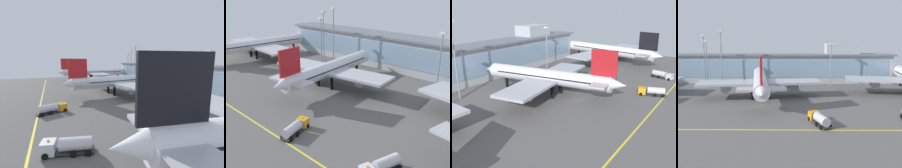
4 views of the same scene
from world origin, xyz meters
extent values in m
plane|color=#5B5956|center=(0.00, 0.00, 0.00)|extent=(180.00, 180.00, 0.00)
cube|color=yellow|center=(0.00, -22.00, 0.01)|extent=(144.00, 0.50, 0.01)
cube|color=#ADB2B7|center=(0.00, 46.93, 6.64)|extent=(115.73, 12.00, 13.29)
cube|color=#84A3BC|center=(0.00, 40.88, 7.31)|extent=(111.10, 0.20, 8.50)
cube|color=slate|center=(0.00, 46.93, 13.69)|extent=(118.73, 14.00, 0.80)
cube|color=#ADB2B7|center=(34.72, 48.93, 16.29)|extent=(16.00, 10.00, 6.00)
cylinder|color=black|center=(-4.06, 8.16, 2.00)|extent=(1.10, 1.10, 4.00)
cylinder|color=black|center=(1.87, 9.04, 2.00)|extent=(1.10, 1.10, 4.00)
cylinder|color=black|center=(-4.13, 28.88, 2.00)|extent=(1.10, 1.10, 4.00)
cylinder|color=silver|center=(-1.63, 12.13, 6.25)|extent=(11.54, 44.82, 5.00)
cone|color=silver|center=(-5.15, 35.65, 6.25)|extent=(5.36, 5.15, 4.75)
cone|color=silver|center=(1.93, -11.65, 6.62)|extent=(5.01, 6.06, 4.25)
cube|color=#84A3BC|center=(-4.66, 32.40, 7.12)|extent=(4.22, 4.01, 1.50)
cube|color=black|center=(-1.63, 12.13, 6.62)|extent=(10.53, 37.78, 0.40)
cube|color=#B7BAC1|center=(-1.63, 12.13, 5.62)|extent=(45.51, 17.15, 0.80)
cylinder|color=#999EA8|center=(-14.16, 11.87, 3.65)|extent=(4.32, 6.25, 3.50)
cylinder|color=#999EA8|center=(10.43, 15.55, 3.65)|extent=(4.32, 6.25, 3.50)
cube|color=red|center=(1.28, -7.27, 12.74)|extent=(1.78, 8.02, 7.99)
cube|color=#B7BAC1|center=(1.28, -7.27, 6.99)|extent=(14.78, 6.95, 0.64)
cylinder|color=black|center=(53.27, 13.59, 2.04)|extent=(1.10, 1.10, 4.08)
cylinder|color=black|center=(59.32, 12.65, 2.04)|extent=(1.10, 1.10, 4.08)
cylinder|color=black|center=(59.86, 36.16, 2.04)|extent=(1.10, 1.10, 4.08)
cylinder|color=white|center=(56.91, 17.13, 6.37)|extent=(12.80, 50.87, 5.10)
cone|color=white|center=(61.03, 43.68, 6.37)|extent=(5.49, 5.27, 4.84)
cone|color=white|center=(52.76, -9.68, 6.75)|extent=(5.14, 6.20, 4.33)
cube|color=#84A3BC|center=(60.49, 40.17, 7.26)|extent=(4.32, 4.11, 1.53)
cube|color=black|center=(56.91, 17.13, 6.75)|extent=(11.61, 42.87, 0.41)
cube|color=#B7BAC1|center=(56.91, 17.13, 5.73)|extent=(52.52, 19.87, 0.82)
cylinder|color=#999EA8|center=(43.01, 21.13, 3.72)|extent=(4.54, 7.06, 3.57)
cylinder|color=#999EA8|center=(71.38, 16.73, 3.72)|extent=(4.54, 7.06, 3.57)
cube|color=black|center=(53.50, -4.92, 13.00)|extent=(2.00, 9.11, 8.16)
cube|color=#B7BAC1|center=(53.50, -4.92, 7.14)|extent=(17.06, 8.02, 0.65)
cylinder|color=black|center=(14.76, -15.01, 0.55)|extent=(0.64, 1.14, 1.10)
cylinder|color=black|center=(17.22, -14.16, 0.55)|extent=(0.64, 1.14, 1.10)
cylinder|color=black|center=(16.23, -19.26, 0.55)|extent=(0.64, 1.14, 1.10)
cylinder|color=black|center=(18.69, -18.42, 0.55)|extent=(0.64, 1.14, 1.10)
cylinder|color=black|center=(17.05, -21.65, 0.55)|extent=(0.64, 1.14, 1.10)
cylinder|color=black|center=(19.51, -20.80, 0.55)|extent=(0.64, 1.14, 1.10)
cube|color=#2D2D33|center=(17.40, -18.67, 0.45)|extent=(4.67, 7.91, 0.30)
cube|color=orange|center=(16.08, -14.84, 1.40)|extent=(3.22, 3.06, 2.20)
cube|color=#84A3BC|center=(16.08, -14.84, 1.88)|extent=(3.15, 3.11, 0.88)
cylinder|color=silver|center=(17.57, -19.18, 1.75)|extent=(3.99, 6.02, 2.30)
cube|color=orange|center=(16.08, -14.84, 2.62)|extent=(0.30, 0.40, 0.20)
cylinder|color=black|center=(41.02, -19.30, 0.55)|extent=(0.55, 1.14, 1.10)
cylinder|color=black|center=(38.50, -18.68, 0.55)|extent=(0.55, 1.14, 1.10)
cylinder|color=black|center=(42.09, -14.93, 0.55)|extent=(0.55, 1.14, 1.10)
cylinder|color=black|center=(39.57, -14.31, 0.55)|extent=(0.55, 1.14, 1.10)
cylinder|color=black|center=(42.70, -12.48, 0.55)|extent=(0.55, 1.14, 1.10)
cylinder|color=black|center=(40.17, -11.86, 0.55)|extent=(0.55, 1.14, 1.10)
cube|color=#2D2D33|center=(40.79, -14.80, 0.45)|extent=(4.07, 7.90, 0.30)
cube|color=silver|center=(39.82, -18.73, 1.40)|extent=(3.08, 2.89, 2.20)
cube|color=#84A3BC|center=(39.82, -18.73, 1.88)|extent=(3.00, 2.96, 0.88)
cylinder|color=silver|center=(40.92, -14.27, 1.75)|extent=(3.56, 5.97, 2.30)
cube|color=orange|center=(39.82, -18.73, 2.62)|extent=(0.30, 0.40, 0.20)
cylinder|color=gray|center=(27.44, 34.56, 9.44)|extent=(0.44, 0.44, 18.88)
cube|color=silver|center=(27.44, 34.56, 19.23)|extent=(1.80, 1.80, 0.70)
cylinder|color=gray|center=(-21.41, 32.74, 12.24)|extent=(0.44, 0.44, 24.49)
camera|label=1|loc=(66.62, -17.57, 16.12)|focal=24.88mm
camera|label=2|loc=(64.98, -51.75, 33.16)|focal=43.53mm
camera|label=3|loc=(-67.54, -39.19, 29.77)|focal=41.26mm
camera|label=4|loc=(10.60, -79.13, 21.28)|focal=40.57mm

